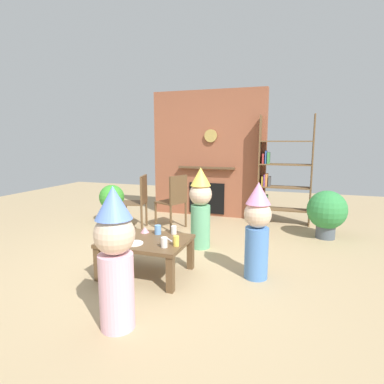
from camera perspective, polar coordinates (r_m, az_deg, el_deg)
ground_plane at (r=3.90m, az=-4.06°, el=-12.78°), size 12.00×12.00×0.00m
brick_fireplace_feature at (r=6.16m, az=2.98°, el=6.76°), size 2.20×0.28×2.40m
bookshelf at (r=5.77m, az=15.68°, el=3.00°), size 0.90×0.28×1.90m
coffee_table at (r=3.53m, az=-8.28°, el=-9.44°), size 0.91×0.70×0.40m
paper_cup_near_left at (r=3.66m, az=-6.19°, el=-6.79°), size 0.07×0.07×0.10m
paper_cup_near_right at (r=3.22m, az=-5.04°, el=-9.05°), size 0.07×0.07×0.10m
paper_cup_center at (r=3.25m, az=-2.88°, el=-8.82°), size 0.06×0.06×0.11m
paper_cup_far_left at (r=3.65m, az=-3.31°, el=-6.87°), size 0.06×0.06×0.09m
paper_plate_front at (r=3.59m, az=-12.86°, el=-8.06°), size 0.16×0.16×0.01m
paper_plate_rear at (r=3.38m, az=-10.49°, el=-9.11°), size 0.20×0.20×0.01m
birthday_cake_slice at (r=3.75m, az=-8.51°, el=-6.75°), size 0.10×0.10×0.07m
table_fork at (r=3.47m, az=-4.20°, el=-8.54°), size 0.12×0.12×0.01m
child_with_cone_hat at (r=2.53m, az=-13.69°, el=-11.01°), size 0.31×0.31×1.13m
child_in_pink at (r=3.42m, az=11.70°, el=-6.43°), size 0.29×0.29×1.04m
child_by_the_chairs at (r=4.29m, az=1.55°, el=-2.52°), size 0.31×0.31×1.11m
dining_chair_left at (r=5.29m, az=-9.65°, el=-1.21°), size 0.49×0.49×0.90m
dining_chair_middle at (r=5.25m, az=-3.18°, el=-1.18°), size 0.52×0.52×0.90m
potted_plant_tall at (r=5.15m, az=23.19°, el=-3.24°), size 0.58×0.58×0.73m
potted_plant_short at (r=5.83m, az=-14.27°, el=-1.50°), size 0.44×0.44×0.68m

